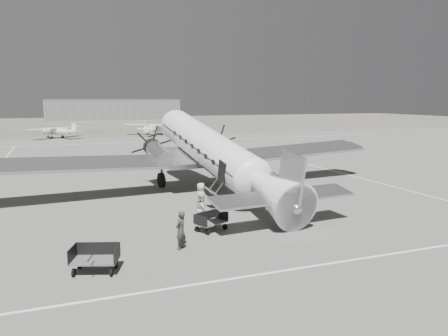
# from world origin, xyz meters

# --- Properties ---
(ground) EXTENTS (260.00, 260.00, 0.00)m
(ground) POSITION_xyz_m (0.00, 0.00, 0.00)
(ground) COLOR slate
(ground) RESTS_ON ground
(taxi_line_near) EXTENTS (60.00, 0.15, 0.01)m
(taxi_line_near) POSITION_xyz_m (0.00, -14.00, 0.01)
(taxi_line_near) COLOR silver
(taxi_line_near) RESTS_ON ground
(taxi_line_right) EXTENTS (0.15, 80.00, 0.01)m
(taxi_line_right) POSITION_xyz_m (12.00, 0.00, 0.01)
(taxi_line_right) COLOR silver
(taxi_line_right) RESTS_ON ground
(taxi_line_horizon) EXTENTS (90.00, 0.15, 0.01)m
(taxi_line_horizon) POSITION_xyz_m (0.00, 40.00, 0.01)
(taxi_line_horizon) COLOR silver
(taxi_line_horizon) RESTS_ON ground
(grass_infield) EXTENTS (260.00, 90.00, 0.01)m
(grass_infield) POSITION_xyz_m (0.00, 95.00, 0.00)
(grass_infield) COLOR #6A6759
(grass_infield) RESTS_ON ground
(hangar_main) EXTENTS (42.00, 14.00, 6.60)m
(hangar_main) POSITION_xyz_m (5.00, 120.00, 3.30)
(hangar_main) COLOR slate
(hangar_main) RESTS_ON ground
(dc3_airliner) EXTENTS (31.68, 23.33, 5.71)m
(dc3_airliner) POSITION_xyz_m (-1.94, 0.18, 2.86)
(dc3_airliner) COLOR #AEAEB1
(dc3_airliner) RESTS_ON ground
(light_plane_left) EXTENTS (13.30, 13.12, 2.15)m
(light_plane_left) POSITION_xyz_m (-12.23, 51.58, 1.07)
(light_plane_left) COLOR white
(light_plane_left) RESTS_ON ground
(light_plane_right) EXTENTS (14.64, 13.73, 2.40)m
(light_plane_right) POSITION_xyz_m (4.53, 52.01, 1.20)
(light_plane_right) COLOR white
(light_plane_right) RESTS_ON ground
(baggage_cart_near) EXTENTS (2.02, 1.80, 0.95)m
(baggage_cart_near) POSITION_xyz_m (-4.97, -7.96, 0.47)
(baggage_cart_near) COLOR #545454
(baggage_cart_near) RESTS_ON ground
(baggage_cart_far) EXTENTS (2.22, 1.87, 1.06)m
(baggage_cart_far) POSITION_xyz_m (-11.01, -11.52, 0.53)
(baggage_cart_far) COLOR #545454
(baggage_cart_far) RESTS_ON ground
(ground_crew) EXTENTS (0.76, 0.75, 1.77)m
(ground_crew) POSITION_xyz_m (-7.16, -10.11, 0.88)
(ground_crew) COLOR #2D2D2D
(ground_crew) RESTS_ON ground
(ramp_agent) EXTENTS (0.92, 1.02, 1.71)m
(ramp_agent) POSITION_xyz_m (-5.06, -6.73, 0.86)
(ramp_agent) COLOR #B1B1AF
(ramp_agent) RESTS_ON ground
(passenger) EXTENTS (0.74, 0.98, 1.80)m
(passenger) POSITION_xyz_m (-4.33, -4.25, 0.90)
(passenger) COLOR #B3B3B1
(passenger) RESTS_ON ground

